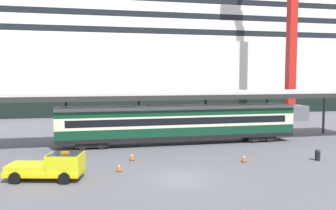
{
  "coord_description": "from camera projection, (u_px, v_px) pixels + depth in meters",
  "views": [
    {
      "loc": [
        -6.07,
        -23.38,
        7.18
      ],
      "look_at": [
        0.86,
        8.7,
        4.5
      ],
      "focal_mm": 37.44,
      "sensor_mm": 36.0,
      "label": 1
    }
  ],
  "objects": [
    {
      "name": "traffic_cone_mid",
      "position": [
        119.0,
        167.0,
        26.46
      ],
      "size": [
        0.36,
        0.36,
        0.73
      ],
      "color": "black",
      "rests_on": "ground"
    },
    {
      "name": "service_truck",
      "position": [
        52.0,
        166.0,
        24.28
      ],
      "size": [
        5.53,
        3.18,
        2.02
      ],
      "color": "yellow",
      "rests_on": "ground"
    },
    {
      "name": "quay_bollard",
      "position": [
        318.0,
        155.0,
        29.91
      ],
      "size": [
        0.48,
        0.48,
        0.96
      ],
      "color": "black",
      "rests_on": "ground"
    },
    {
      "name": "traffic_cone_far",
      "position": [
        244.0,
        158.0,
        29.37
      ],
      "size": [
        0.36,
        0.36,
        0.76
      ],
      "color": "black",
      "rests_on": "ground"
    },
    {
      "name": "cruise_ship",
      "position": [
        165.0,
        44.0,
        77.38
      ],
      "size": [
        127.45,
        26.83,
        41.36
      ],
      "color": "black",
      "rests_on": "ground"
    },
    {
      "name": "dockside_crane",
      "position": [
        294.0,
        14.0,
        57.02
      ],
      "size": [
        10.14,
        4.4,
        55.32
      ],
      "color": "#595960",
      "rests_on": "ground"
    },
    {
      "name": "traffic_cone_near",
      "position": [
        132.0,
        156.0,
        29.9
      ],
      "size": [
        0.36,
        0.36,
        0.77
      ],
      "color": "black",
      "rests_on": "ground"
    },
    {
      "name": "ground_plane",
      "position": [
        182.0,
        179.0,
        24.64
      ],
      "size": [
        400.0,
        400.0,
        0.0
      ],
      "primitive_type": "plane",
      "color": "#595962"
    },
    {
      "name": "train_carriage",
      "position": [
        179.0,
        122.0,
        37.15
      ],
      "size": [
        25.2,
        2.81,
        4.11
      ],
      "color": "black",
      "rests_on": "ground"
    },
    {
      "name": "platform_canopy",
      "position": [
        178.0,
        94.0,
        37.31
      ],
      "size": [
        46.97,
        5.76,
        5.58
      ],
      "color": "silver",
      "rests_on": "ground"
    }
  ]
}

